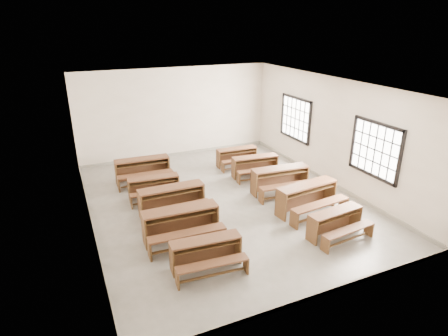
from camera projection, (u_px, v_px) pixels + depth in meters
name	position (u px, v px, depth m)	size (l,w,h in m)	color
room	(227.00, 126.00, 9.66)	(8.50, 8.50, 3.20)	gray
desk_set_0	(206.00, 252.00, 7.49)	(1.49, 0.85, 0.65)	brown
desk_set_1	(181.00, 222.00, 8.44)	(1.75, 0.95, 0.77)	brown
desk_set_2	(172.00, 199.00, 9.57)	(1.68, 0.88, 0.75)	brown
desk_set_3	(154.00, 186.00, 10.47)	(1.46, 0.84, 0.63)	brown
desk_set_4	(143.00, 168.00, 11.56)	(1.69, 0.93, 0.74)	brown
desk_set_5	(336.00, 221.00, 8.63)	(1.47, 0.87, 0.63)	brown
desk_set_6	(308.00, 196.00, 9.69)	(1.80, 1.07, 0.77)	brown
desk_set_7	(281.00, 178.00, 10.81)	(1.75, 1.00, 0.76)	brown
desk_set_8	(255.00, 165.00, 11.96)	(1.55, 0.92, 0.66)	brown
desk_set_9	(237.00, 156.00, 12.84)	(1.43, 0.79, 0.63)	brown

